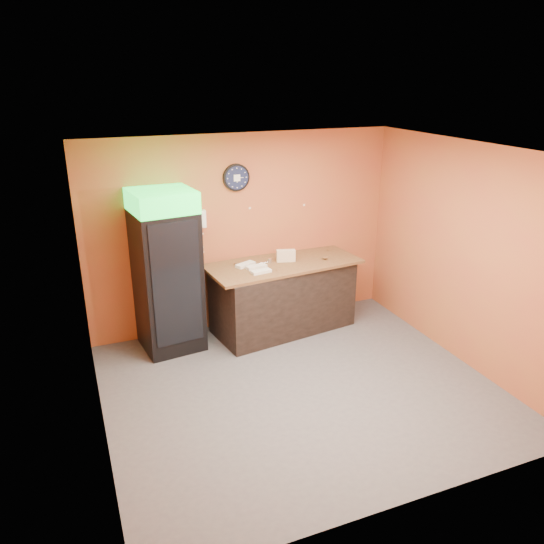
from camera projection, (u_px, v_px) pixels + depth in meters
floor at (300, 388)px, 6.36m from camera, size 4.50×4.50×0.00m
back_wall at (244, 232)px, 7.60m from camera, size 4.50×0.02×2.80m
left_wall at (90, 312)px, 5.08m from camera, size 0.02×4.00×2.80m
right_wall at (465, 255)px, 6.65m from camera, size 0.02×4.00×2.80m
ceiling at (305, 151)px, 5.37m from camera, size 4.50×4.00×0.02m
beverage_cooler at (167, 275)px, 6.95m from camera, size 0.85×0.86×2.18m
prep_counter at (283, 297)px, 7.69m from camera, size 2.09×1.16×0.99m
wall_clock at (236, 178)px, 7.26m from camera, size 0.38×0.06×0.38m
wall_phone at (201, 219)px, 7.24m from camera, size 0.13×0.11×0.24m
butcher_paper at (283, 264)px, 7.51m from camera, size 2.25×1.14×0.04m
sub_roll_stack at (286, 256)px, 7.52m from camera, size 0.28×0.16×0.17m
wrapped_sandwich_left at (256, 267)px, 7.27m from camera, size 0.30×0.15×0.04m
wrapped_sandwich_mid at (261, 271)px, 7.11m from camera, size 0.29×0.15×0.04m
wrapped_sandwich_right at (245, 265)px, 7.36m from camera, size 0.31×0.22×0.04m
kitchen_tool at (270, 261)px, 7.49m from camera, size 0.06×0.06×0.06m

